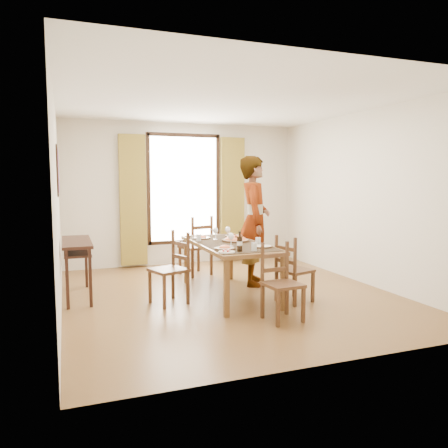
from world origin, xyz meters
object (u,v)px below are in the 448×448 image
object	(u,v)px
pasta_platter	(235,238)
dining_table	(229,247)
man	(254,221)
console_table	(77,249)

from	to	relation	value
pasta_platter	dining_table	bearing A→B (deg)	-146.86
man	pasta_platter	bearing A→B (deg)	153.49
dining_table	man	size ratio (longest dim) A/B	0.98
console_table	pasta_platter	world-z (taller)	pasta_platter
dining_table	man	world-z (taller)	man
dining_table	pasta_platter	world-z (taller)	pasta_platter
console_table	man	xyz separation A→B (m)	(2.62, -0.14, 0.31)
console_table	pasta_platter	distance (m)	2.22
dining_table	man	distance (m)	0.83
dining_table	console_table	bearing A→B (deg)	162.85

